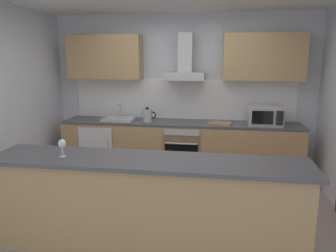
# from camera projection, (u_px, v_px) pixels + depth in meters

# --- Properties ---
(ground) EXTENTS (5.28, 4.61, 0.02)m
(ground) POSITION_uv_depth(u_px,v_px,m) (164.00, 219.00, 3.94)
(ground) COLOR gray
(wall_back) EXTENTS (5.28, 0.12, 2.60)m
(wall_back) POSITION_uv_depth(u_px,v_px,m) (183.00, 94.00, 5.48)
(wall_back) COLOR silver
(wall_back) RESTS_ON ground
(backsplash_tile) EXTENTS (3.64, 0.02, 0.66)m
(backsplash_tile) POSITION_uv_depth(u_px,v_px,m) (182.00, 99.00, 5.43)
(backsplash_tile) COLOR white
(counter_back) EXTENTS (3.76, 0.60, 0.90)m
(counter_back) POSITION_uv_depth(u_px,v_px,m) (180.00, 149.00, 5.29)
(counter_back) COLOR tan
(counter_back) RESTS_ON ground
(counter_island) EXTENTS (3.12, 0.64, 0.94)m
(counter_island) POSITION_uv_depth(u_px,v_px,m) (147.00, 204.00, 3.23)
(counter_island) COLOR tan
(counter_island) RESTS_ON ground
(upper_cabinets) EXTENTS (3.71, 0.32, 0.70)m
(upper_cabinets) POSITION_uv_depth(u_px,v_px,m) (181.00, 57.00, 5.14)
(upper_cabinets) COLOR tan
(oven) EXTENTS (0.60, 0.62, 0.80)m
(oven) POSITION_uv_depth(u_px,v_px,m) (183.00, 149.00, 5.25)
(oven) COLOR slate
(oven) RESTS_ON ground
(refrigerator) EXTENTS (0.58, 0.60, 0.85)m
(refrigerator) POSITION_uv_depth(u_px,v_px,m) (102.00, 148.00, 5.47)
(refrigerator) COLOR white
(refrigerator) RESTS_ON ground
(microwave) EXTENTS (0.50, 0.38, 0.30)m
(microwave) POSITION_uv_depth(u_px,v_px,m) (265.00, 115.00, 4.91)
(microwave) COLOR #B7BABC
(microwave) RESTS_ON counter_back
(sink) EXTENTS (0.50, 0.40, 0.26)m
(sink) POSITION_uv_depth(u_px,v_px,m) (119.00, 119.00, 5.33)
(sink) COLOR silver
(sink) RESTS_ON counter_back
(kettle) EXTENTS (0.29, 0.15, 0.24)m
(kettle) POSITION_uv_depth(u_px,v_px,m) (147.00, 115.00, 5.20)
(kettle) COLOR #B7BABC
(kettle) RESTS_ON counter_back
(range_hood) EXTENTS (0.62, 0.45, 0.72)m
(range_hood) POSITION_uv_depth(u_px,v_px,m) (185.00, 65.00, 5.11)
(range_hood) COLOR #B7BABC
(wine_glass) EXTENTS (0.08, 0.08, 0.18)m
(wine_glass) POSITION_uv_depth(u_px,v_px,m) (62.00, 145.00, 3.19)
(wine_glass) COLOR silver
(wine_glass) RESTS_ON counter_island
(chopping_board) EXTENTS (0.39, 0.30, 0.02)m
(chopping_board) POSITION_uv_depth(u_px,v_px,m) (220.00, 123.00, 5.04)
(chopping_board) COLOR tan
(chopping_board) RESTS_ON counter_back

